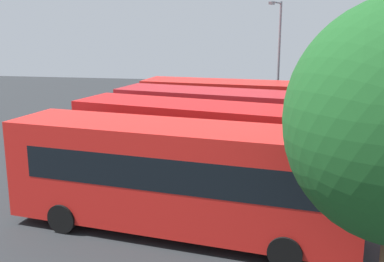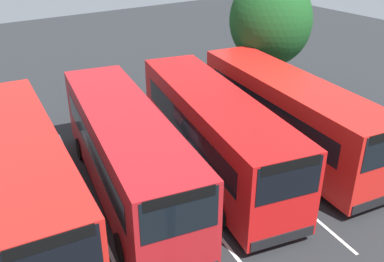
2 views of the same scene
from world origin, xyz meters
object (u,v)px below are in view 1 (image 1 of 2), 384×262
Objects in this scene: bus_center_right at (210,145)px; pedestrian at (88,131)px; bus_center_left at (231,125)px; bus_far_right at (178,175)px; bus_far_left at (243,111)px; street_lamp at (278,57)px.

pedestrian is at bearing -21.46° from bus_center_right.
bus_far_right is (0.88, 7.33, 0.00)m from bus_center_left.
bus_center_left is 7.38m from bus_far_right.
bus_center_right is 8.18m from pedestrian.
bus_far_left reaches higher than pedestrian.
bus_center_left is at bearing -88.18° from bus_far_right.
bus_far_left is 5.96× the size of pedestrian.
bus_far_right is (1.15, 10.93, 0.00)m from bus_far_left.
bus_far_left and bus_center_right have the same top height.
bus_far_left is 1.44× the size of street_lamp.
bus_far_left is 5.04m from street_lamp.
pedestrian is at bearing -43.81° from bus_far_right.
pedestrian is 0.24× the size of street_lamp.
bus_far_left is at bearing -83.38° from bus_center_left.
bus_center_left is 7.31m from pedestrian.
bus_far_left is 7.98m from pedestrian.
bus_far_left is at bearing -9.00° from street_lamp.
bus_center_left is (0.26, 3.60, 0.00)m from bus_far_left.
street_lamp is at bearing -89.55° from bus_center_right.
pedestrian is (6.76, -4.55, -0.75)m from bus_center_right.
street_lamp is (-9.16, -6.72, 3.26)m from pedestrian.
bus_center_right is 1.45× the size of street_lamp.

